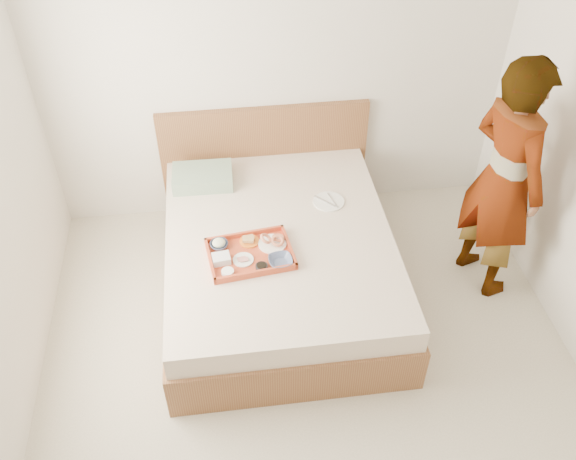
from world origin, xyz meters
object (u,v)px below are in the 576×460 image
(bed, at_px, (279,261))
(dinner_plate, at_px, (329,202))
(tray, at_px, (250,254))
(person, at_px, (504,180))

(bed, distance_m, dinner_plate, 0.57)
(tray, xyz_separation_m, dinner_plate, (0.62, 0.49, -0.02))
(tray, relative_size, person, 0.31)
(bed, height_order, tray, tray)
(dinner_plate, bearing_deg, bed, -143.66)
(dinner_plate, xyz_separation_m, person, (1.10, -0.36, 0.36))
(bed, relative_size, tray, 3.64)
(dinner_plate, bearing_deg, tray, -141.50)
(bed, bearing_deg, tray, -137.78)
(bed, relative_size, person, 1.12)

